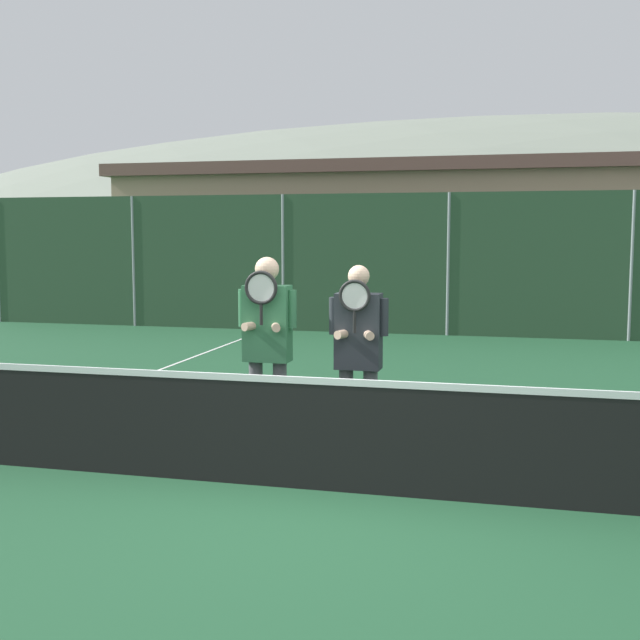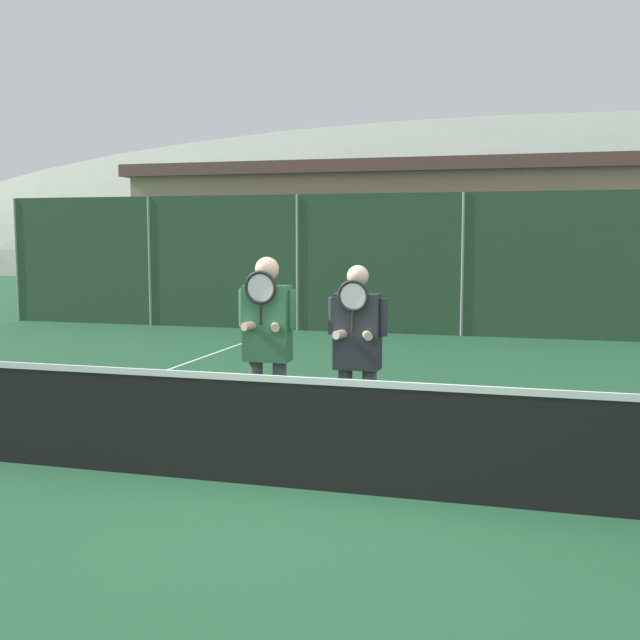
{
  "view_description": "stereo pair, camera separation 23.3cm",
  "coord_description": "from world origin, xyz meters",
  "px_view_note": "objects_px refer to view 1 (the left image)",
  "views": [
    {
      "loc": [
        1.46,
        -6.16,
        2.09
      ],
      "look_at": [
        -0.36,
        1.05,
        1.28
      ],
      "focal_mm": 45.0,
      "sensor_mm": 36.0,
      "label": 1
    },
    {
      "loc": [
        1.68,
        -6.1,
        2.09
      ],
      "look_at": [
        -0.36,
        1.05,
        1.28
      ],
      "focal_mm": 45.0,
      "sensor_mm": 36.0,
      "label": 2
    }
  ],
  "objects_px": {
    "player_leftmost": "(267,338)",
    "car_far_left": "(233,279)",
    "player_center_left": "(358,349)",
    "car_left_of_center": "(453,286)"
  },
  "relations": [
    {
      "from": "player_leftmost",
      "to": "player_center_left",
      "type": "xyz_separation_m",
      "value": [
        0.87,
        -0.03,
        -0.06
      ]
    },
    {
      "from": "car_far_left",
      "to": "car_left_of_center",
      "type": "height_order",
      "value": "car_far_left"
    },
    {
      "from": "player_center_left",
      "to": "car_left_of_center",
      "type": "bearing_deg",
      "value": 90.74
    },
    {
      "from": "car_far_left",
      "to": "car_left_of_center",
      "type": "relative_size",
      "value": 0.97
    },
    {
      "from": "player_center_left",
      "to": "car_left_of_center",
      "type": "xyz_separation_m",
      "value": [
        -0.16,
        12.07,
        -0.19
      ]
    },
    {
      "from": "player_leftmost",
      "to": "car_far_left",
      "type": "xyz_separation_m",
      "value": [
        -4.75,
        11.92,
        -0.17
      ]
    },
    {
      "from": "player_center_left",
      "to": "car_far_left",
      "type": "xyz_separation_m",
      "value": [
        -5.62,
        11.95,
        -0.11
      ]
    },
    {
      "from": "player_center_left",
      "to": "car_left_of_center",
      "type": "distance_m",
      "value": 12.07
    },
    {
      "from": "player_leftmost",
      "to": "car_far_left",
      "type": "height_order",
      "value": "player_leftmost"
    },
    {
      "from": "player_leftmost",
      "to": "car_left_of_center",
      "type": "distance_m",
      "value": 12.06
    }
  ]
}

